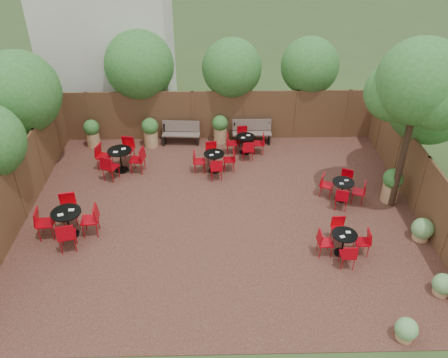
{
  "coord_description": "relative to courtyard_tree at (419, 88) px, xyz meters",
  "views": [
    {
      "loc": [
        -0.18,
        -11.34,
        8.76
      ],
      "look_at": [
        0.09,
        0.5,
        1.0
      ],
      "focal_mm": 37.11,
      "sensor_mm": 36.0,
      "label": 1
    }
  ],
  "objects": [
    {
      "name": "bistro_tables",
      "position": [
        -6.2,
        0.73,
        -3.5
      ],
      "size": [
        9.85,
        7.05,
        0.96
      ],
      "color": "black",
      "rests_on": "courtyard_paving"
    },
    {
      "name": "fence_back",
      "position": [
        -5.39,
        4.61,
        -2.96
      ],
      "size": [
        12.0,
        0.08,
        2.0
      ],
      "primitive_type": "cube",
      "color": "#4D2E1C",
      "rests_on": "ground"
    },
    {
      "name": "park_bench_right",
      "position": [
        -4.13,
        4.24,
        -3.46
      ],
      "size": [
        1.5,
        0.5,
        0.92
      ],
      "rotation": [
        0.0,
        0.0,
        -0.01
      ],
      "color": "brown",
      "rests_on": "courtyard_paving"
    },
    {
      "name": "low_shrubs",
      "position": [
        -0.21,
        -3.13,
        -3.64
      ],
      "size": [
        2.22,
        3.96,
        0.67
      ],
      "color": "tan",
      "rests_on": "courtyard_paving"
    },
    {
      "name": "park_bench_left",
      "position": [
        -6.87,
        4.24,
        -3.48
      ],
      "size": [
        1.47,
        0.57,
        0.89
      ],
      "rotation": [
        0.0,
        0.0,
        -0.08
      ],
      "color": "brown",
      "rests_on": "courtyard_paving"
    },
    {
      "name": "courtyard_paving",
      "position": [
        -5.39,
        -0.39,
        -3.95
      ],
      "size": [
        12.0,
        10.0,
        0.02
      ],
      "primitive_type": "cube",
      "color": "#3A1A17",
      "rests_on": "ground"
    },
    {
      "name": "fence_left",
      "position": [
        -11.39,
        -0.39,
        -2.96
      ],
      "size": [
        0.08,
        10.0,
        2.0
      ],
      "primitive_type": "cube",
      "color": "#4D2E1C",
      "rests_on": "ground"
    },
    {
      "name": "courtyard_tree",
      "position": [
        0.0,
        0.0,
        0.0
      ],
      "size": [
        2.62,
        2.52,
        5.32
      ],
      "rotation": [
        0.0,
        0.0,
        0.38
      ],
      "color": "black",
      "rests_on": "courtyard_paving"
    },
    {
      "name": "planters",
      "position": [
        -5.77,
        3.11,
        -3.33
      ],
      "size": [
        10.85,
        4.67,
        1.15
      ],
      "color": "tan",
      "rests_on": "courtyard_paving"
    },
    {
      "name": "ground",
      "position": [
        -5.39,
        -0.39,
        -3.96
      ],
      "size": [
        80.0,
        80.0,
        0.0
      ],
      "primitive_type": "plane",
      "color": "#354F23",
      "rests_on": "ground"
    },
    {
      "name": "fence_right",
      "position": [
        0.61,
        -0.39,
        -2.96
      ],
      "size": [
        0.08,
        10.0,
        2.0
      ],
      "primitive_type": "cube",
      "color": "#4D2E1C",
      "rests_on": "ground"
    },
    {
      "name": "overhang_foliage",
      "position": [
        -7.17,
        2.44,
        -1.21
      ],
      "size": [
        15.93,
        10.73,
        2.78
      ],
      "color": "#296922",
      "rests_on": "ground"
    },
    {
      "name": "neighbour_building",
      "position": [
        -9.89,
        7.61,
        0.04
      ],
      "size": [
        5.0,
        4.0,
        8.0
      ],
      "primitive_type": "cube",
      "color": "beige",
      "rests_on": "ground"
    }
  ]
}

